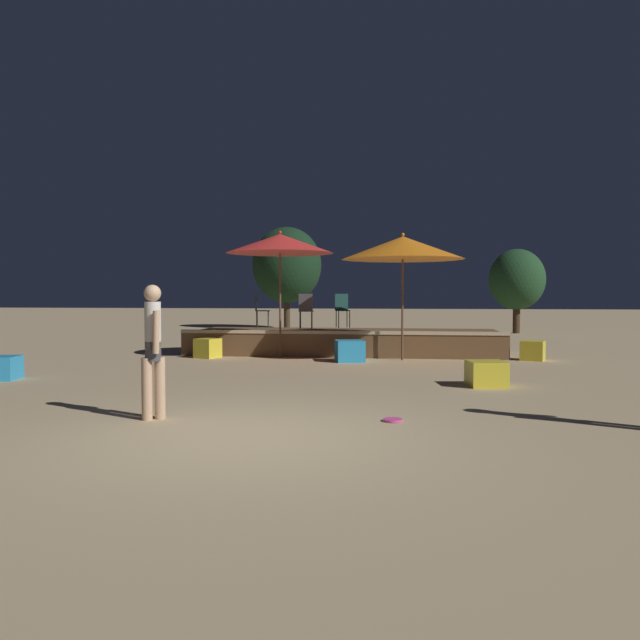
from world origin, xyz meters
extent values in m
plane|color=tan|center=(0.00, 0.00, 0.00)|extent=(120.00, 120.00, 0.00)
cube|color=brown|center=(0.14, 9.94, 0.29)|extent=(8.01, 2.86, 0.58)
cube|color=#CCB793|center=(0.14, 8.55, 0.62)|extent=(8.01, 0.12, 0.08)
cylinder|color=brown|center=(-1.29, 8.32, 1.27)|extent=(0.05, 0.05, 2.53)
cone|color=red|center=(-1.29, 8.32, 2.76)|extent=(2.59, 2.59, 0.46)
sphere|color=red|center=(-1.29, 8.32, 3.03)|extent=(0.08, 0.08, 0.08)
cylinder|color=brown|center=(1.64, 8.21, 1.18)|extent=(0.05, 0.05, 2.36)
cone|color=orange|center=(1.64, 8.21, 2.62)|extent=(2.85, 2.85, 0.54)
sphere|color=orange|center=(1.64, 8.21, 2.93)|extent=(0.08, 0.08, 0.08)
cube|color=yellow|center=(3.05, 4.20, 0.21)|extent=(0.69, 0.69, 0.43)
cube|color=#2D9EDB|center=(0.45, 7.73, 0.24)|extent=(0.76, 0.76, 0.49)
cube|color=#2D9EDB|center=(-5.53, 3.87, 0.21)|extent=(0.64, 0.64, 0.43)
cube|color=yellow|center=(-3.04, 8.10, 0.24)|extent=(0.65, 0.65, 0.47)
cube|color=yellow|center=(4.67, 8.56, 0.23)|extent=(0.65, 0.65, 0.45)
cylinder|color=tan|center=(-1.32, 0.87, 0.38)|extent=(0.13, 0.13, 0.77)
cylinder|color=tan|center=(-1.46, 0.77, 0.38)|extent=(0.13, 0.13, 0.77)
cylinder|color=#3F3F47|center=(-1.39, 0.82, 0.85)|extent=(0.20, 0.20, 0.24)
cylinder|color=beige|center=(-1.39, 0.82, 1.16)|extent=(0.20, 0.20, 0.59)
cylinder|color=tan|center=(-1.48, 0.95, 1.09)|extent=(0.19, 0.22, 0.52)
cylinder|color=tan|center=(-1.30, 0.69, 1.09)|extent=(0.14, 0.15, 0.53)
sphere|color=tan|center=(-1.39, 0.82, 1.56)|extent=(0.21, 0.21, 0.21)
cylinder|color=#2D3338|center=(-1.86, 9.56, 0.88)|extent=(0.02, 0.02, 0.45)
cylinder|color=#2D3338|center=(-1.91, 9.85, 0.88)|extent=(0.02, 0.02, 0.45)
cylinder|color=#2D3338|center=(-2.15, 9.50, 0.88)|extent=(0.02, 0.02, 0.45)
cylinder|color=#2D3338|center=(-2.21, 9.80, 0.88)|extent=(0.02, 0.02, 0.45)
cylinder|color=#2D3338|center=(-2.03, 9.68, 1.11)|extent=(0.40, 0.40, 0.02)
cube|color=#2D3338|center=(-2.20, 9.65, 1.33)|extent=(0.10, 0.36, 0.45)
cylinder|color=#47474C|center=(-0.70, 9.62, 0.88)|extent=(0.02, 0.02, 0.45)
cylinder|color=#47474C|center=(-1.00, 9.59, 0.88)|extent=(0.02, 0.02, 0.45)
cylinder|color=#47474C|center=(-0.67, 9.32, 0.88)|extent=(0.02, 0.02, 0.45)
cylinder|color=#47474C|center=(-0.97, 9.29, 0.88)|extent=(0.02, 0.02, 0.45)
cylinder|color=#47474C|center=(-0.83, 9.45, 1.11)|extent=(0.40, 0.40, 0.02)
cube|color=#47474C|center=(-0.82, 9.28, 1.33)|extent=(0.36, 0.07, 0.45)
cylinder|color=#1E4C47|center=(-0.03, 9.92, 0.88)|extent=(0.02, 0.02, 0.45)
cylinder|color=#1E4C47|center=(0.25, 10.02, 0.88)|extent=(0.02, 0.02, 0.45)
cylinder|color=#1E4C47|center=(-0.13, 10.20, 0.88)|extent=(0.02, 0.02, 0.45)
cylinder|color=#1E4C47|center=(0.16, 10.30, 0.88)|extent=(0.02, 0.02, 0.45)
cylinder|color=#1E4C47|center=(0.06, 10.11, 1.11)|extent=(0.40, 0.40, 0.02)
cube|color=#1E4C47|center=(0.01, 10.27, 1.33)|extent=(0.35, 0.14, 0.45)
cylinder|color=#E54C99|center=(1.54, 1.08, 0.02)|extent=(0.23, 0.23, 0.03)
cylinder|color=#3D2B1C|center=(6.11, 18.95, 0.57)|extent=(0.28, 0.28, 1.15)
ellipsoid|color=#1E4223|center=(6.11, 18.95, 2.13)|extent=(2.18, 2.18, 2.40)
cylinder|color=#3D2B1C|center=(-3.54, 21.20, 0.73)|extent=(0.28, 0.28, 1.46)
ellipsoid|color=black|center=(-3.54, 21.20, 2.86)|extent=(3.11, 3.11, 3.42)
camera|label=1|loc=(1.65, -6.48, 1.54)|focal=35.00mm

